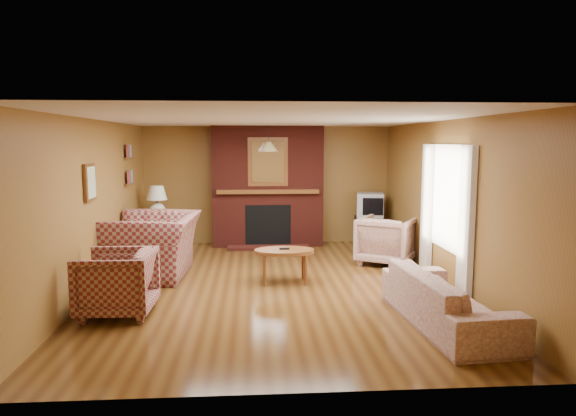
{
  "coord_description": "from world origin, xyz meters",
  "views": [
    {
      "loc": [
        -0.29,
        -7.29,
        2.09
      ],
      "look_at": [
        0.25,
        0.6,
        1.07
      ],
      "focal_mm": 32.0,
      "sensor_mm": 36.0,
      "label": 1
    }
  ],
  "objects": [
    {
      "name": "plaid_loveseat",
      "position": [
        -1.85,
        0.68,
        0.48
      ],
      "size": [
        1.38,
        1.56,
        0.97
      ],
      "primitive_type": "imported",
      "rotation": [
        0.0,
        0.0,
        -1.63
      ],
      "color": "maroon",
      "rests_on": "floor"
    },
    {
      "name": "wall_front",
      "position": [
        0.0,
        -3.25,
        1.2
      ],
      "size": [
        6.5,
        0.0,
        6.5
      ],
      "primitive_type": "plane",
      "rotation": [
        -1.57,
        0.0,
        0.0
      ],
      "color": "olive",
      "rests_on": "floor"
    },
    {
      "name": "window_right",
      "position": [
        2.45,
        -0.2,
        1.13
      ],
      "size": [
        0.1,
        1.85,
        2.0
      ],
      "color": "beige",
      "rests_on": "wall_right"
    },
    {
      "name": "pendant_light",
      "position": [
        0.0,
        2.3,
        2.0
      ],
      "size": [
        0.36,
        0.36,
        0.48
      ],
      "color": "black",
      "rests_on": "ceiling"
    },
    {
      "name": "wall_right",
      "position": [
        2.5,
        0.0,
        1.2
      ],
      "size": [
        0.0,
        6.5,
        6.5
      ],
      "primitive_type": "plane",
      "rotation": [
        1.57,
        0.0,
        -1.57
      ],
      "color": "olive",
      "rests_on": "floor"
    },
    {
      "name": "wall_left",
      "position": [
        -2.5,
        0.0,
        1.2
      ],
      "size": [
        0.0,
        6.5,
        6.5
      ],
      "primitive_type": "plane",
      "rotation": [
        1.57,
        0.0,
        1.57
      ],
      "color": "olive",
      "rests_on": "floor"
    },
    {
      "name": "floor",
      "position": [
        0.0,
        0.0,
        0.0
      ],
      "size": [
        6.5,
        6.5,
        0.0
      ],
      "primitive_type": "plane",
      "color": "#47280F",
      "rests_on": "ground"
    },
    {
      "name": "bookshelf",
      "position": [
        -2.44,
        1.9,
        1.67
      ],
      "size": [
        0.09,
        0.55,
        0.71
      ],
      "color": "brown",
      "rests_on": "wall_left"
    },
    {
      "name": "ceiling",
      "position": [
        0.0,
        0.0,
        2.4
      ],
      "size": [
        6.5,
        6.5,
        0.0
      ],
      "primitive_type": "plane",
      "rotation": [
        3.14,
        0.0,
        0.0
      ],
      "color": "silver",
      "rests_on": "wall_back"
    },
    {
      "name": "botanical_print",
      "position": [
        -2.47,
        -0.3,
        1.55
      ],
      "size": [
        0.05,
        0.4,
        0.5
      ],
      "color": "brown",
      "rests_on": "wall_left"
    },
    {
      "name": "crt_tv",
      "position": [
        2.05,
        2.79,
        0.83
      ],
      "size": [
        0.6,
        0.6,
        0.48
      ],
      "color": "#B1B4B9",
      "rests_on": "tv_stand"
    },
    {
      "name": "side_table",
      "position": [
        -2.1,
        2.45,
        0.32
      ],
      "size": [
        0.53,
        0.53,
        0.65
      ],
      "primitive_type": "cube",
      "rotation": [
        0.0,
        0.0,
        -0.09
      ],
      "color": "brown",
      "rests_on": "floor"
    },
    {
      "name": "coffee_table",
      "position": [
        0.16,
        0.15,
        0.44
      ],
      "size": [
        0.89,
        0.55,
        0.52
      ],
      "color": "brown",
      "rests_on": "floor"
    },
    {
      "name": "fireplace",
      "position": [
        0.0,
        2.98,
        1.18
      ],
      "size": [
        2.2,
        0.82,
        2.4
      ],
      "color": "#4D1711",
      "rests_on": "floor"
    },
    {
      "name": "floral_armchair",
      "position": [
        1.99,
        1.23,
        0.41
      ],
      "size": [
        1.22,
        1.22,
        0.82
      ],
      "primitive_type": "imported",
      "rotation": [
        0.0,
        0.0,
        2.58
      ],
      "color": "beige",
      "rests_on": "floor"
    },
    {
      "name": "table_lamp",
      "position": [
        -2.1,
        2.45,
        0.99
      ],
      "size": [
        0.38,
        0.38,
        0.62
      ],
      "color": "silver",
      "rests_on": "side_table"
    },
    {
      "name": "plaid_armchair",
      "position": [
        -1.95,
        -1.13,
        0.4
      ],
      "size": [
        0.89,
        0.86,
        0.79
      ],
      "primitive_type": "imported",
      "rotation": [
        0.0,
        0.0,
        -1.59
      ],
      "color": "maroon",
      "rests_on": "floor"
    },
    {
      "name": "wall_back",
      "position": [
        0.0,
        3.25,
        1.2
      ],
      "size": [
        6.5,
        0.0,
        6.5
      ],
      "primitive_type": "plane",
      "rotation": [
        1.57,
        0.0,
        0.0
      ],
      "color": "olive",
      "rests_on": "floor"
    },
    {
      "name": "floral_sofa",
      "position": [
        1.9,
        -1.76,
        0.31
      ],
      "size": [
        0.99,
        2.15,
        0.61
      ],
      "primitive_type": "imported",
      "rotation": [
        0.0,
        0.0,
        1.65
      ],
      "color": "beige",
      "rests_on": "floor"
    },
    {
      "name": "tv_stand",
      "position": [
        2.05,
        2.8,
        0.29
      ],
      "size": [
        0.54,
        0.49,
        0.59
      ],
      "primitive_type": "cube",
      "rotation": [
        0.0,
        0.0,
        -0.01
      ],
      "color": "black",
      "rests_on": "floor"
    }
  ]
}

